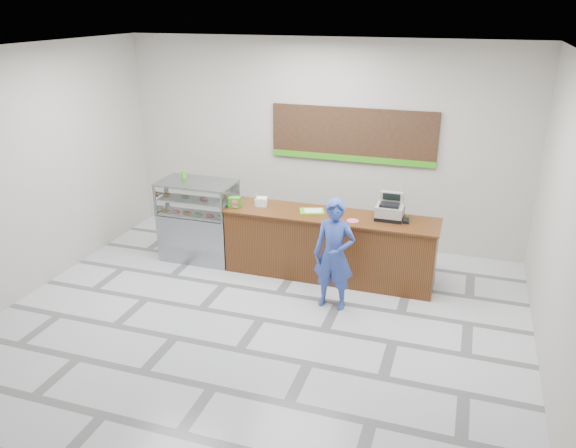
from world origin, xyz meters
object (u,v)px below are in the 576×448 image
(sales_counter, at_px, (329,246))
(display_case, at_px, (199,220))
(serving_tray, at_px, (312,211))
(customer, at_px, (334,254))
(cash_register, at_px, (390,209))

(sales_counter, height_order, display_case, display_case)
(serving_tray, distance_m, customer, 1.11)
(display_case, bearing_deg, customer, -19.31)
(sales_counter, relative_size, customer, 2.05)
(display_case, height_order, cash_register, cash_register)
(cash_register, bearing_deg, customer, -120.51)
(cash_register, bearing_deg, serving_tray, -175.72)
(sales_counter, bearing_deg, cash_register, 8.34)
(cash_register, relative_size, serving_tray, 0.96)
(sales_counter, xyz_separation_m, display_case, (-2.22, -0.00, 0.16))
(display_case, xyz_separation_m, serving_tray, (1.92, 0.04, 0.37))
(sales_counter, xyz_separation_m, customer, (0.28, -0.88, 0.28))
(customer, bearing_deg, display_case, 163.33)
(display_case, height_order, serving_tray, display_case)
(sales_counter, bearing_deg, serving_tray, 172.93)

